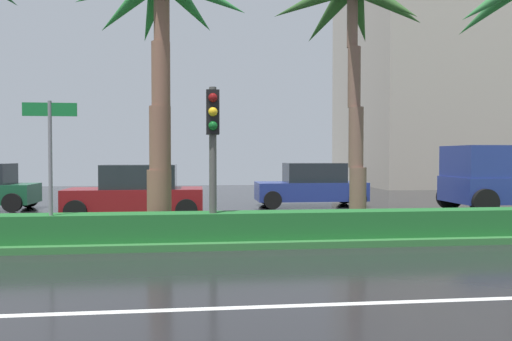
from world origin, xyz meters
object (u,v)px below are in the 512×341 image
(palm_tree_centre, at_px, (162,20))
(traffic_signal_median_right, at_px, (213,135))
(street_name_sign, at_px, (50,152))
(palm_tree_centre_right, at_px, (354,18))
(car_in_traffic_third, at_px, (137,193))
(car_in_traffic_fourth, at_px, (311,185))

(palm_tree_centre, height_order, traffic_signal_median_right, palm_tree_centre)
(street_name_sign, bearing_deg, traffic_signal_median_right, 0.51)
(palm_tree_centre_right, distance_m, traffic_signal_median_right, 5.14)
(palm_tree_centre, xyz_separation_m, street_name_sign, (-2.24, -1.20, -3.14))
(palm_tree_centre, distance_m, traffic_signal_median_right, 3.22)
(palm_tree_centre, distance_m, car_in_traffic_third, 6.26)
(palm_tree_centre_right, height_order, street_name_sign, palm_tree_centre_right)
(palm_tree_centre_right, distance_m, car_in_traffic_fourth, 8.35)
(palm_tree_centre_right, xyz_separation_m, traffic_signal_median_right, (-3.70, -1.77, -3.10))
(traffic_signal_median_right, height_order, street_name_sign, traffic_signal_median_right)
(palm_tree_centre, height_order, car_in_traffic_fourth, palm_tree_centre)
(traffic_signal_median_right, height_order, car_in_traffic_fourth, traffic_signal_median_right)
(palm_tree_centre, bearing_deg, car_in_traffic_third, 104.55)
(street_name_sign, xyz_separation_m, car_in_traffic_fourth, (7.57, 8.66, -1.25))
(traffic_signal_median_right, bearing_deg, car_in_traffic_third, 112.52)
(palm_tree_centre_right, xyz_separation_m, street_name_sign, (-7.09, -1.80, -3.48))
(street_name_sign, bearing_deg, car_in_traffic_third, 78.55)
(palm_tree_centre, xyz_separation_m, traffic_signal_median_right, (1.16, -1.17, -2.76))
(palm_tree_centre_right, relative_size, street_name_sign, 2.25)
(street_name_sign, distance_m, car_in_traffic_fourth, 11.57)
(street_name_sign, distance_m, car_in_traffic_third, 5.77)
(palm_tree_centre_right, bearing_deg, street_name_sign, -165.78)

